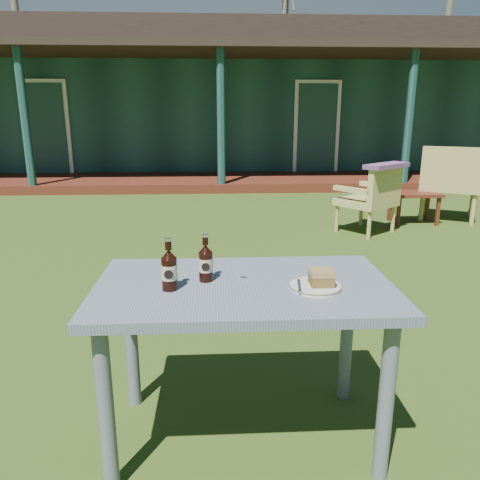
{
  "coord_description": "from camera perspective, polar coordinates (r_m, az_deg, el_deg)",
  "views": [
    {
      "loc": [
        -0.11,
        -3.37,
        1.39
      ],
      "look_at": [
        0.0,
        -1.3,
        0.82
      ],
      "focal_mm": 35.0,
      "sensor_mm": 36.0,
      "label": 1
    }
  ],
  "objects": [
    {
      "name": "cola_bottle_far",
      "position": [
        1.83,
        -8.62,
        -3.57
      ],
      "size": [
        0.06,
        0.06,
        0.21
      ],
      "color": "black",
      "rests_on": "cafe_table"
    },
    {
      "name": "pavilion",
      "position": [
        12.76,
        -2.64,
        16.4
      ],
      "size": [
        15.8,
        8.3,
        3.45
      ],
      "color": "#173C37",
      "rests_on": "ground"
    },
    {
      "name": "cake_slice",
      "position": [
        1.86,
        9.9,
        -4.48
      ],
      "size": [
        0.09,
        0.09,
        0.06
      ],
      "color": "brown",
      "rests_on": "plate"
    },
    {
      "name": "side_table",
      "position": [
        6.35,
        20.5,
        4.95
      ],
      "size": [
        0.6,
        0.4,
        0.4
      ],
      "color": "#4E1F13",
      "rests_on": "ground"
    },
    {
      "name": "plate",
      "position": [
        1.87,
        9.13,
        -5.59
      ],
      "size": [
        0.2,
        0.2,
        0.01
      ],
      "color": "silver",
      "rests_on": "cafe_table"
    },
    {
      "name": "armchair_right",
      "position": [
        6.66,
        24.26,
        6.77
      ],
      "size": [
        0.94,
        0.92,
        0.97
      ],
      "color": "tan",
      "rests_on": "ground"
    },
    {
      "name": "cafe_table",
      "position": [
        1.94,
        0.47,
        -8.13
      ],
      "size": [
        1.2,
        0.7,
        0.72
      ],
      "color": "slate",
      "rests_on": "ground"
    },
    {
      "name": "ground",
      "position": [
        3.65,
        -1.08,
        -7.0
      ],
      "size": [
        80.0,
        80.0,
        0.0
      ],
      "primitive_type": "plane",
      "color": "#334916"
    },
    {
      "name": "bottle_cap",
      "position": [
        1.95,
        0.45,
        -4.65
      ],
      "size": [
        0.03,
        0.03,
        0.01
      ],
      "primitive_type": "cylinder",
      "color": "silver",
      "rests_on": "cafe_table"
    },
    {
      "name": "tree_mid",
      "position": [
        22.34,
        5.49,
        24.03
      ],
      "size": [
        0.28,
        0.28,
        9.5
      ],
      "primitive_type": "cylinder",
      "color": "brown",
      "rests_on": "ground"
    },
    {
      "name": "tree_left",
      "position": [
        22.64,
        -25.7,
        23.86
      ],
      "size": [
        0.28,
        0.28,
        10.5
      ],
      "primitive_type": "cylinder",
      "color": "brown",
      "rests_on": "ground"
    },
    {
      "name": "armchair_left",
      "position": [
        5.66,
        15.82,
        5.16
      ],
      "size": [
        0.79,
        0.78,
        0.78
      ],
      "color": "tan",
      "rests_on": "ground"
    },
    {
      "name": "floral_throw",
      "position": [
        5.52,
        17.46,
        8.64
      ],
      "size": [
        0.62,
        0.55,
        0.05
      ],
      "primitive_type": "cube",
      "rotation": [
        0.0,
        0.0,
        3.8
      ],
      "color": "#654169",
      "rests_on": "armchair_left"
    },
    {
      "name": "tree_right",
      "position": [
        22.89,
        24.16,
        24.56
      ],
      "size": [
        0.28,
        0.28,
        11.0
      ],
      "primitive_type": "cylinder",
      "color": "brown",
      "rests_on": "ground"
    },
    {
      "name": "fork",
      "position": [
        1.84,
        7.23,
        -5.54
      ],
      "size": [
        0.03,
        0.14,
        0.0
      ],
      "primitive_type": "cube",
      "rotation": [
        0.0,
        0.0,
        -0.13
      ],
      "color": "silver",
      "rests_on": "plate"
    },
    {
      "name": "cola_bottle_near",
      "position": [
        1.91,
        -4.2,
        -2.75
      ],
      "size": [
        0.06,
        0.06,
        0.2
      ],
      "color": "black",
      "rests_on": "cafe_table"
    }
  ]
}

